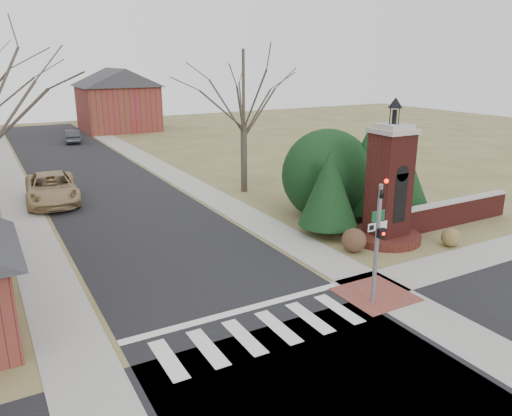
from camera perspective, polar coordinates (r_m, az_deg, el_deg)
ground at (r=15.18m, az=2.17°, el=-15.35°), size 120.00×120.00×0.00m
main_street at (r=34.57m, az=-17.22°, el=2.51°), size 8.00×70.00×0.01m
cross_street at (r=13.18m, az=9.47°, el=-21.20°), size 120.00×8.00×0.01m
crosswalk_zone at (r=15.76m, az=0.60°, el=-13.98°), size 8.00×2.20×0.02m
stop_bar at (r=16.91m, az=-1.99°, el=-11.71°), size 8.00×0.35×0.02m
sidewalk_right_main at (r=35.95m, az=-9.13°, el=3.59°), size 2.00×60.00×0.02m
sidewalk_left at (r=33.94m, az=-25.78°, el=1.33°), size 2.00×60.00×0.02m
curb_apron at (r=18.47m, az=13.49°, el=-9.59°), size 2.40×2.40×0.02m
traffic_signal_pole at (r=16.88m, az=13.79°, el=-2.68°), size 0.28×0.41×4.50m
sign_post at (r=18.90m, az=13.65°, el=-2.62°), size 0.90×0.07×2.75m
brick_gate_monument at (r=23.18m, az=14.89°, el=1.44°), size 3.20×3.20×6.47m
brick_garden_wall at (r=26.83m, az=21.59°, el=-0.47°), size 7.50×0.50×1.30m
house_distant_right at (r=60.91m, az=-15.57°, el=12.00°), size 8.80×8.80×7.30m
evergreen_near at (r=23.45m, az=8.34°, el=2.34°), size 2.80×2.80×4.10m
evergreen_mid at (r=26.35m, az=12.51°, el=4.38°), size 3.40×3.40×4.70m
evergreen_far at (r=27.17m, az=16.97°, el=2.90°), size 2.40×2.40×3.30m
evergreen_mass at (r=26.43m, az=8.17°, el=4.21°), size 4.80×4.80×4.80m
bare_tree_3 at (r=30.51m, az=-1.45°, el=14.17°), size 7.00×7.00×9.70m
pickup_truck at (r=31.21m, az=-22.31°, el=2.10°), size 3.31×6.28×1.68m
distant_car at (r=53.23m, az=-20.18°, el=7.72°), size 2.00×4.05×1.28m
dry_shrub_left at (r=21.96m, az=11.12°, el=-3.64°), size 1.06×1.06×1.06m
dry_shrub_right at (r=23.84m, az=21.36°, el=-3.14°), size 0.84×0.84×0.84m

